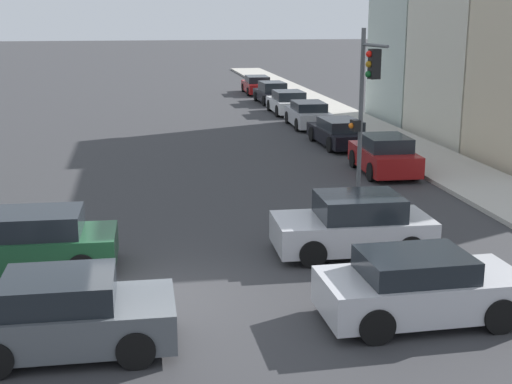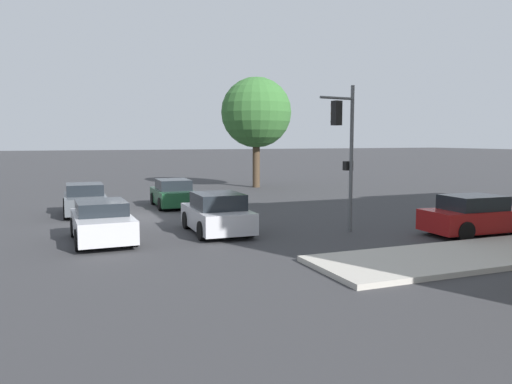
% 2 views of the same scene
% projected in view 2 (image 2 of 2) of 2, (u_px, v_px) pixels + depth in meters
% --- Properties ---
extents(ground_plane, '(300.00, 300.00, 0.00)m').
position_uv_depth(ground_plane, '(138.00, 216.00, 23.04)').
color(ground_plane, '#333335').
extents(street_tree, '(5.14, 5.14, 8.08)m').
position_uv_depth(street_tree, '(256.00, 113.00, 36.50)').
color(street_tree, '#423323').
rests_on(street_tree, ground_plane).
extents(traffic_signal, '(0.70, 1.68, 5.56)m').
position_uv_depth(traffic_signal, '(344.00, 139.00, 18.72)').
color(traffic_signal, '#515456').
rests_on(traffic_signal, ground_plane).
extents(crossing_car_0, '(4.08, 2.03, 1.41)m').
position_uv_depth(crossing_car_0, '(102.00, 222.00, 17.31)').
color(crossing_car_0, '#B7B7BC').
rests_on(crossing_car_0, ground_plane).
extents(crossing_car_1, '(4.03, 2.10, 1.54)m').
position_uv_depth(crossing_car_1, '(217.00, 214.00, 18.91)').
color(crossing_car_1, '#B7B7BC').
rests_on(crossing_car_1, ground_plane).
extents(crossing_car_2, '(3.83, 1.99, 1.46)m').
position_uv_depth(crossing_car_2, '(85.00, 200.00, 23.53)').
color(crossing_car_2, '#4C5156').
rests_on(crossing_car_2, ground_plane).
extents(crossing_car_3, '(4.02, 2.00, 1.46)m').
position_uv_depth(crossing_car_3, '(173.00, 194.00, 26.24)').
color(crossing_car_3, '#194728').
rests_on(crossing_car_3, ground_plane).
extents(parked_car_0, '(2.01, 4.02, 1.49)m').
position_uv_depth(parked_car_0, '(475.00, 216.00, 18.51)').
color(parked_car_0, maroon).
rests_on(parked_car_0, ground_plane).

